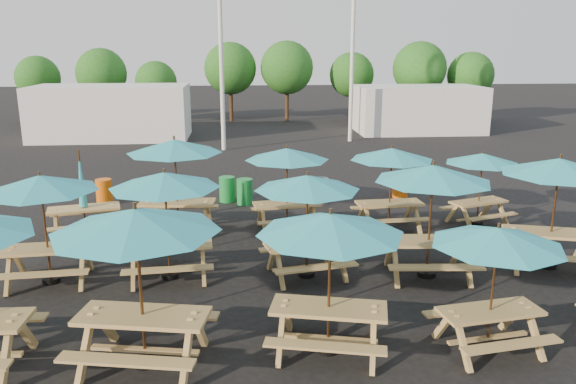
{
  "coord_description": "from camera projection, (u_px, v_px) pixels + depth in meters",
  "views": [
    {
      "loc": [
        -1.22,
        -12.64,
        4.79
      ],
      "look_at": [
        0.0,
        1.5,
        1.1
      ],
      "focal_mm": 35.0,
      "sensor_mm": 36.0,
      "label": 1
    }
  ],
  "objects": [
    {
      "name": "picnic_unit_6",
      "position": [
        330.0,
        231.0,
        8.59
      ],
      "size": [
        2.78,
        2.78,
        2.35
      ],
      "rotation": [
        0.0,
        0.0,
        -0.24
      ],
      "color": "#A27A48",
      "rests_on": "ground"
    },
    {
      "name": "picnic_unit_10",
      "position": [
        433.0,
        179.0,
        11.53
      ],
      "size": [
        2.6,
        2.6,
        2.47
      ],
      "rotation": [
        0.0,
        0.0,
        -0.08
      ],
      "color": "#A27A48",
      "rests_on": "ground"
    },
    {
      "name": "picnic_unit_14",
      "position": [
        482.0,
        162.0,
        15.13
      ],
      "size": [
        2.52,
        2.52,
        2.02
      ],
      "rotation": [
        0.0,
        0.0,
        0.32
      ],
      "color": "#A27A48",
      "rests_on": "ground"
    },
    {
      "name": "event_tent_0",
      "position": [
        112.0,
        112.0,
        29.83
      ],
      "size": [
        8.0,
        4.0,
        2.8
      ],
      "primitive_type": "cube",
      "color": "silver",
      "rests_on": "ground"
    },
    {
      "name": "waste_bin_0",
      "position": [
        104.0,
        192.0,
        17.47
      ],
      "size": [
        0.5,
        0.5,
        0.8
      ],
      "primitive_type": "cylinder",
      "color": "#DE5E0D",
      "rests_on": "ground"
    },
    {
      "name": "picnic_unit_7",
      "position": [
        307.0,
        188.0,
        11.59
      ],
      "size": [
        2.6,
        2.6,
        2.25
      ],
      "rotation": [
        0.0,
        0.0,
        0.2
      ],
      "color": "#A27A48",
      "rests_on": "ground"
    },
    {
      "name": "waste_bin_1",
      "position": [
        227.0,
        189.0,
        17.79
      ],
      "size": [
        0.5,
        0.5,
        0.8
      ],
      "primitive_type": "cylinder",
      "color": "#188436",
      "rests_on": "ground"
    },
    {
      "name": "tree_1",
      "position": [
        101.0,
        74.0,
        34.93
      ],
      "size": [
        3.11,
        3.11,
        4.72
      ],
      "color": "#382314",
      "rests_on": "ground"
    },
    {
      "name": "picnic_unit_11",
      "position": [
        392.0,
        158.0,
        14.71
      ],
      "size": [
        2.33,
        2.33,
        2.24
      ],
      "rotation": [
        0.0,
        0.0,
        0.06
      ],
      "color": "#A27A48",
      "rests_on": "ground"
    },
    {
      "name": "tree_3",
      "position": [
        230.0,
        68.0,
        36.32
      ],
      "size": [
        3.36,
        3.36,
        5.09
      ],
      "color": "#382314",
      "rests_on": "ground"
    },
    {
      "name": "picnic_unit_1",
      "position": [
        41.0,
        189.0,
        11.24
      ],
      "size": [
        2.44,
        2.44,
        2.32
      ],
      "rotation": [
        0.0,
        0.0,
        0.07
      ],
      "color": "#A27A48",
      "rests_on": "ground"
    },
    {
      "name": "picnic_unit_13",
      "position": [
        559.0,
        172.0,
        12.01
      ],
      "size": [
        3.05,
        3.05,
        2.51
      ],
      "rotation": [
        0.0,
        0.0,
        -0.28
      ],
      "color": "#A27A48",
      "rests_on": "ground"
    },
    {
      "name": "ground",
      "position": [
        293.0,
        252.0,
        13.49
      ],
      "size": [
        120.0,
        120.0,
        0.0
      ],
      "primitive_type": "plane",
      "color": "black",
      "rests_on": "ground"
    },
    {
      "name": "tree_5",
      "position": [
        352.0,
        75.0,
        37.06
      ],
      "size": [
        2.94,
        2.94,
        4.45
      ],
      "color": "#382314",
      "rests_on": "ground"
    },
    {
      "name": "waste_bin_3",
      "position": [
        318.0,
        191.0,
        17.58
      ],
      "size": [
        0.5,
        0.5,
        0.8
      ],
      "primitive_type": "cylinder",
      "color": "#DE5E0D",
      "rests_on": "ground"
    },
    {
      "name": "waste_bin_2",
      "position": [
        245.0,
        192.0,
        17.5
      ],
      "size": [
        0.5,
        0.5,
        0.8
      ],
      "primitive_type": "cylinder",
      "color": "#188436",
      "rests_on": "ground"
    },
    {
      "name": "picnic_unit_9",
      "position": [
        497.0,
        243.0,
        8.7
      ],
      "size": [
        2.37,
        2.37,
        2.11
      ],
      "rotation": [
        0.0,
        0.0,
        0.16
      ],
      "color": "#A27A48",
      "rests_on": "ground"
    },
    {
      "name": "picnic_unit_2",
      "position": [
        83.0,
        201.0,
        14.44
      ],
      "size": [
        2.1,
        1.93,
        2.28
      ],
      "rotation": [
        0.0,
        0.0,
        0.24
      ],
      "color": "#A27A48",
      "rests_on": "ground"
    },
    {
      "name": "picnic_unit_3",
      "position": [
        136.0,
        228.0,
        8.17
      ],
      "size": [
        2.93,
        2.93,
        2.54
      ],
      "rotation": [
        0.0,
        0.0,
        -0.19
      ],
      "color": "#A27A48",
      "rests_on": "ground"
    },
    {
      "name": "waste_bin_5",
      "position": [
        400.0,
        186.0,
        18.2
      ],
      "size": [
        0.5,
        0.5,
        0.8
      ],
      "primitive_type": "cylinder",
      "color": "#DE5E0D",
      "rests_on": "ground"
    },
    {
      "name": "waste_bin_4",
      "position": [
        320.0,
        191.0,
        17.6
      ],
      "size": [
        0.5,
        0.5,
        0.8
      ],
      "primitive_type": "cylinder",
      "color": "gray",
      "rests_on": "ground"
    },
    {
      "name": "tree_6",
      "position": [
        420.0,
        69.0,
        35.56
      ],
      "size": [
        3.38,
        3.38,
        5.13
      ],
      "color": "#382314",
      "rests_on": "ground"
    },
    {
      "name": "event_tent_1",
      "position": [
        418.0,
        109.0,
        32.24
      ],
      "size": [
        7.0,
        4.0,
        2.6
      ],
      "primitive_type": "cube",
      "color": "silver",
      "rests_on": "ground"
    },
    {
      "name": "tree_0",
      "position": [
        38.0,
        78.0,
        35.95
      ],
      "size": [
        2.8,
        2.8,
        4.24
      ],
      "color": "#382314",
      "rests_on": "ground"
    },
    {
      "name": "picnic_unit_8",
      "position": [
        287.0,
        158.0,
        14.63
      ],
      "size": [
        2.47,
        2.47,
        2.25
      ],
      "rotation": [
        0.0,
        0.0,
        0.12
      ],
      "color": "#A27A48",
      "rests_on": "ground"
    },
    {
      "name": "picnic_unit_5",
      "position": [
        175.0,
        151.0,
        14.42
      ],
      "size": [
        2.68,
        2.68,
        2.5
      ],
      "rotation": [
        0.0,
        0.0,
        -0.09
      ],
      "color": "#A27A48",
      "rests_on": "ground"
    },
    {
      "name": "mast_1",
      "position": [
        353.0,
        21.0,
        27.79
      ],
      "size": [
        0.2,
        0.2,
        12.0
      ],
      "primitive_type": "cylinder",
      "color": "silver",
      "rests_on": "ground"
    },
    {
      "name": "picnic_unit_4",
      "position": [
        165.0,
        185.0,
        11.48
      ],
      "size": [
        2.47,
        2.47,
        2.33
      ],
      "rotation": [
        0.0,
        0.0,
        0.08
      ],
      "color": "#A27A48",
      "rests_on": "ground"
    },
    {
      "name": "mast_0",
      "position": [
        220.0,
        19.0,
        25.32
      ],
      "size": [
        0.2,
        0.2,
        12.0
      ],
      "primitive_type": "cylinder",
      "color": "silver",
      "rests_on": "ground"
    },
    {
      "name": "tree_7",
      "position": [
        471.0,
        75.0,
        35.98
      ],
      "size": [
        2.95,
        2.95,
        4.48
      ],
      "color": "#382314",
      "rests_on": "ground"
    },
    {
      "name": "tree_2",
      "position": [
        156.0,
        82.0,
        35.11
      ],
      "size": [
        2.59,
        2.59,
        3.93
      ],
      "color": "#382314",
      "rests_on": "ground"
    },
    {
      "name": "tree_4",
      "position": [
        287.0,
        68.0,
        36.17
      ],
      "size": [
        3.41,
        3.41,
        5.17
      ],
      "color": "#382314",
      "rests_on": "ground"
    }
  ]
}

